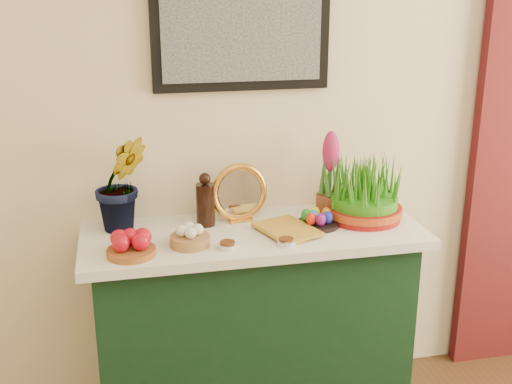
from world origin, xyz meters
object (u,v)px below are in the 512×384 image
wheatgrass_sabzeh (364,192)px  book (267,234)px  sideboard (254,329)px  hyacinth_green (121,168)px  mirror (239,193)px

wheatgrass_sabzeh → book: bearing=-164.6°
sideboard → book: 0.49m
hyacinth_green → book: hyacinth_green is taller
sideboard → book: (0.04, -0.10, 0.48)m
hyacinth_green → wheatgrass_sabzeh: (1.01, -0.09, -0.14)m
hyacinth_green → book: size_ratio=2.07×
hyacinth_green → wheatgrass_sabzeh: 1.02m
sideboard → mirror: size_ratio=5.04×
hyacinth_green → mirror: size_ratio=2.04×
mirror → wheatgrass_sabzeh: (0.52, -0.10, -0.00)m
mirror → wheatgrass_sabzeh: bearing=-10.4°
mirror → sideboard: bearing=-74.7°
sideboard → mirror: (-0.03, 0.12, 0.59)m
hyacinth_green → book: bearing=-32.5°
sideboard → hyacinth_green: hyacinth_green is taller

